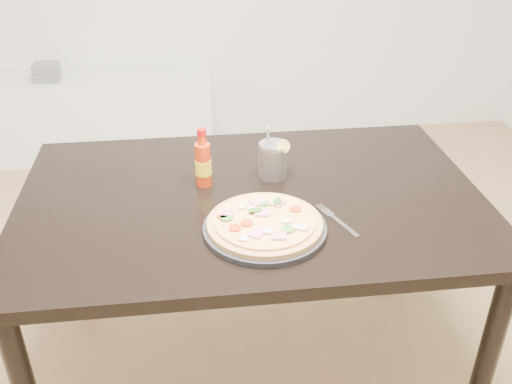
{
  "coord_description": "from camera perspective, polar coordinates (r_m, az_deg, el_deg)",
  "views": [
    {
      "loc": [
        -0.23,
        -1.32,
        1.63
      ],
      "look_at": [
        -0.06,
        0.04,
        0.83
      ],
      "focal_mm": 40.0,
      "sensor_mm": 36.0,
      "label": 1
    }
  ],
  "objects": [
    {
      "name": "plate",
      "position": [
        1.56,
        0.88,
        -3.65
      ],
      "size": [
        0.34,
        0.34,
        0.02
      ],
      "primitive_type": "cylinder",
      "color": "black",
      "rests_on": "dining_table"
    },
    {
      "name": "media_console",
      "position": [
        3.7,
        -15.53,
        7.28
      ],
      "size": [
        1.4,
        0.34,
        0.5
      ],
      "primitive_type": "cube",
      "color": "white",
      "rests_on": "ground"
    },
    {
      "name": "cd_stack",
      "position": [
        3.63,
        -20.19,
        11.2
      ],
      "size": [
        0.14,
        0.12,
        0.1
      ],
      "color": "slate",
      "rests_on": "media_console"
    },
    {
      "name": "fork",
      "position": [
        1.62,
        7.98,
        -2.71
      ],
      "size": [
        0.09,
        0.18,
        0.0
      ],
      "rotation": [
        0.0,
        0.0,
        0.39
      ],
      "color": "silver",
      "rests_on": "dining_table"
    },
    {
      "name": "dining_table",
      "position": [
        1.77,
        -0.48,
        -2.62
      ],
      "size": [
        1.4,
        0.9,
        0.75
      ],
      "color": "black",
      "rests_on": "ground"
    },
    {
      "name": "cola_cup",
      "position": [
        1.8,
        1.67,
        3.13
      ],
      "size": [
        0.1,
        0.09,
        0.18
      ],
      "rotation": [
        0.0,
        0.0,
        -0.3
      ],
      "color": "black",
      "rests_on": "dining_table"
    },
    {
      "name": "hot_sauce_bottle",
      "position": [
        1.75,
        -5.3,
        2.87
      ],
      "size": [
        0.06,
        0.06,
        0.19
      ],
      "rotation": [
        0.0,
        0.0,
        0.17
      ],
      "color": "red",
      "rests_on": "dining_table"
    },
    {
      "name": "pizza",
      "position": [
        1.55,
        0.87,
        -3.07
      ],
      "size": [
        0.32,
        0.32,
        0.03
      ],
      "color": "tan",
      "rests_on": "plate"
    }
  ]
}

